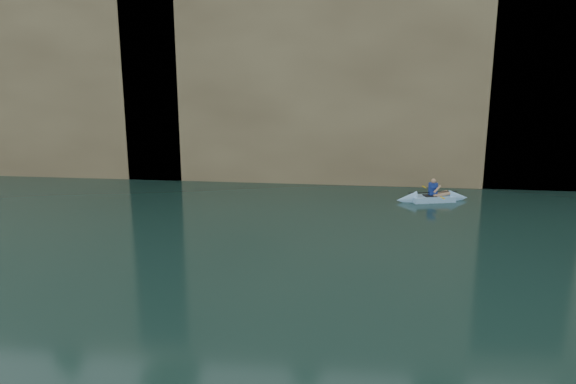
# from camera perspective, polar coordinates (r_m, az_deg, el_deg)

# --- Properties ---
(cliff) EXTENTS (70.00, 16.00, 12.00)m
(cliff) POSITION_cam_1_polar(r_m,az_deg,el_deg) (37.81, 3.31, 12.63)
(cliff) COLOR tan
(cliff) RESTS_ON ground
(cliff_slab_center) EXTENTS (24.00, 2.40, 11.40)m
(cliff_slab_center) POSITION_cam_1_polar(r_m,az_deg,el_deg) (30.35, 6.24, 11.75)
(cliff_slab_center) COLOR #95815A
(cliff_slab_center) RESTS_ON ground
(sea_cave_center) EXTENTS (3.50, 1.00, 3.20)m
(sea_cave_center) POSITION_cam_1_polar(r_m,az_deg,el_deg) (30.79, -5.25, 4.12)
(sea_cave_center) COLOR black
(sea_cave_center) RESTS_ON ground
(sea_cave_east) EXTENTS (5.00, 1.00, 4.50)m
(sea_cave_east) POSITION_cam_1_polar(r_m,az_deg,el_deg) (30.95, 21.07, 4.54)
(sea_cave_east) COLOR black
(sea_cave_east) RESTS_ON ground
(kayaker_ltblue_mid) EXTENTS (3.61, 2.55, 1.34)m
(kayaker_ltblue_mid) POSITION_cam_1_polar(r_m,az_deg,el_deg) (27.31, 14.46, -0.57)
(kayaker_ltblue_mid) COLOR #98CDFF
(kayaker_ltblue_mid) RESTS_ON ground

